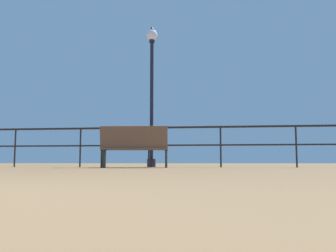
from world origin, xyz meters
name	(u,v)px	position (x,y,z in m)	size (l,w,h in m)	color
pier_railing	(149,137)	(0.00, 8.36, 0.79)	(22.71, 0.05, 1.07)	black
bench_near_left	(134,145)	(-0.22, 7.58, 0.55)	(1.67, 0.76, 1.01)	brown
lamppost_center	(152,80)	(0.01, 8.70, 2.43)	(0.32, 0.32, 3.98)	black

